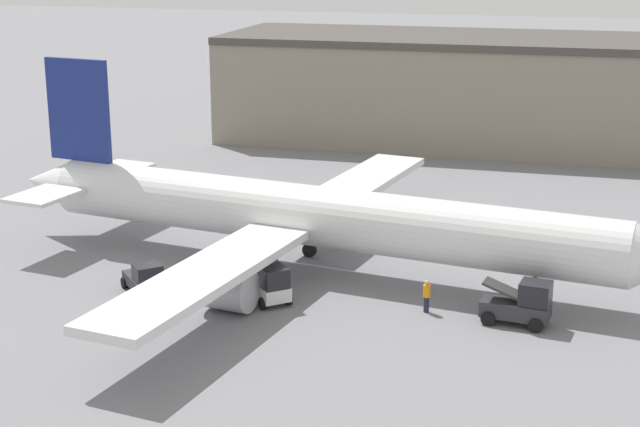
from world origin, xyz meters
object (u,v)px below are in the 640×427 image
Objects in this scene: baggage_tug at (145,278)px; pushback_tug at (269,285)px; airplane at (304,216)px; ground_crew_worker at (427,295)px; belt_loader_truck at (521,304)px.

baggage_tug is 0.92× the size of pushback_tug.
baggage_tug is (-7.67, -6.30, -2.59)m from airplane.
airplane is 23.61× the size of ground_crew_worker.
pushback_tug is (-0.39, -5.79, -2.43)m from airplane.
belt_loader_truck is 1.03× the size of pushback_tug.
ground_crew_worker is (8.38, -5.00, -2.48)m from airplane.
belt_loader_truck is at bearing -12.91° from airplane.
baggage_tug is 0.89× the size of belt_loader_truck.
pushback_tug is at bearing -84.81° from airplane.
belt_loader_truck is (21.13, 0.87, 0.28)m from baggage_tug.
ground_crew_worker is 0.50× the size of pushback_tug.
belt_loader_truck is at bearing 48.98° from pushback_tug.
pushback_tug is at bearing -171.02° from belt_loader_truck.
ground_crew_worker is at bearing -177.29° from belt_loader_truck.
pushback_tug is (-8.77, -0.78, 0.04)m from ground_crew_worker.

